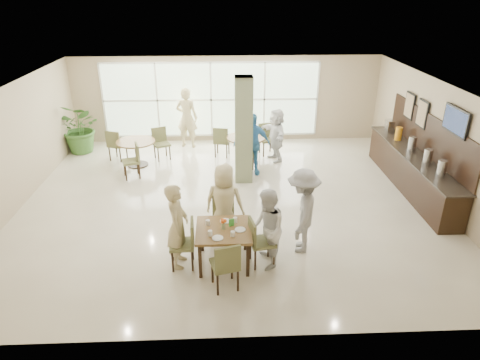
{
  "coord_description": "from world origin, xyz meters",
  "views": [
    {
      "loc": [
        -0.16,
        -9.37,
        4.87
      ],
      "look_at": [
        0.2,
        -1.2,
        1.1
      ],
      "focal_mm": 32.0,
      "sensor_mm": 36.0,
      "label": 1
    }
  ],
  "objects_px": {
    "main_table": "(224,233)",
    "potted_plant": "(81,128)",
    "teen_right": "(267,229)",
    "teen_standing": "(303,211)",
    "teen_far": "(224,203)",
    "round_table_right": "(246,142)",
    "buffet_counter": "(412,168)",
    "adult_a": "(252,144)",
    "adult_standing": "(187,118)",
    "teen_left": "(178,226)",
    "round_table_left": "(136,147)",
    "adult_b": "(276,135)"
  },
  "relations": [
    {
      "from": "adult_b",
      "to": "buffet_counter",
      "type": "bearing_deg",
      "value": 42.94
    },
    {
      "from": "round_table_right",
      "to": "teen_right",
      "type": "height_order",
      "value": "teen_right"
    },
    {
      "from": "buffet_counter",
      "to": "teen_left",
      "type": "distance_m",
      "value": 6.49
    },
    {
      "from": "main_table",
      "to": "teen_left",
      "type": "distance_m",
      "value": 0.86
    },
    {
      "from": "main_table",
      "to": "teen_right",
      "type": "distance_m",
      "value": 0.81
    },
    {
      "from": "main_table",
      "to": "buffet_counter",
      "type": "bearing_deg",
      "value": 32.43
    },
    {
      "from": "main_table",
      "to": "teen_far",
      "type": "bearing_deg",
      "value": 88.15
    },
    {
      "from": "teen_standing",
      "to": "adult_a",
      "type": "bearing_deg",
      "value": -153.87
    },
    {
      "from": "teen_far",
      "to": "round_table_right",
      "type": "bearing_deg",
      "value": -84.96
    },
    {
      "from": "buffet_counter",
      "to": "adult_a",
      "type": "bearing_deg",
      "value": 164.41
    },
    {
      "from": "teen_standing",
      "to": "potted_plant",
      "type": "bearing_deg",
      "value": -118.74
    },
    {
      "from": "teen_left",
      "to": "adult_b",
      "type": "xyz_separation_m",
      "value": [
        2.44,
        5.2,
        -0.04
      ]
    },
    {
      "from": "round_table_right",
      "to": "teen_left",
      "type": "xyz_separation_m",
      "value": [
        -1.55,
        -5.16,
        0.25
      ]
    },
    {
      "from": "teen_far",
      "to": "adult_a",
      "type": "relative_size",
      "value": 0.96
    },
    {
      "from": "main_table",
      "to": "teen_left",
      "type": "bearing_deg",
      "value": 179.46
    },
    {
      "from": "teen_right",
      "to": "teen_left",
      "type": "bearing_deg",
      "value": -96.85
    },
    {
      "from": "buffet_counter",
      "to": "teen_far",
      "type": "relative_size",
      "value": 2.83
    },
    {
      "from": "round_table_left",
      "to": "adult_standing",
      "type": "relative_size",
      "value": 0.57
    },
    {
      "from": "teen_right",
      "to": "teen_standing",
      "type": "height_order",
      "value": "teen_standing"
    },
    {
      "from": "round_table_right",
      "to": "teen_left",
      "type": "relative_size",
      "value": 0.69
    },
    {
      "from": "main_table",
      "to": "potted_plant",
      "type": "height_order",
      "value": "potted_plant"
    },
    {
      "from": "adult_a",
      "to": "buffet_counter",
      "type": "bearing_deg",
      "value": -23.21
    },
    {
      "from": "teen_far",
      "to": "adult_b",
      "type": "bearing_deg",
      "value": -95.91
    },
    {
      "from": "adult_a",
      "to": "adult_b",
      "type": "xyz_separation_m",
      "value": [
        0.79,
        0.98,
        -0.08
      ]
    },
    {
      "from": "adult_a",
      "to": "potted_plant",
      "type": "bearing_deg",
      "value": 152.21
    },
    {
      "from": "teen_right",
      "to": "teen_standing",
      "type": "xyz_separation_m",
      "value": [
        0.74,
        0.51,
        0.09
      ]
    },
    {
      "from": "main_table",
      "to": "teen_right",
      "type": "bearing_deg",
      "value": -7.41
    },
    {
      "from": "main_table",
      "to": "round_table_right",
      "type": "distance_m",
      "value": 5.22
    },
    {
      "from": "buffet_counter",
      "to": "potted_plant",
      "type": "relative_size",
      "value": 2.96
    },
    {
      "from": "adult_b",
      "to": "adult_standing",
      "type": "distance_m",
      "value": 3.01
    },
    {
      "from": "main_table",
      "to": "potted_plant",
      "type": "distance_m",
      "value": 7.53
    },
    {
      "from": "adult_a",
      "to": "main_table",
      "type": "bearing_deg",
      "value": -108.44
    },
    {
      "from": "potted_plant",
      "to": "teen_left",
      "type": "xyz_separation_m",
      "value": [
        3.53,
        -6.12,
        0.04
      ]
    },
    {
      "from": "teen_far",
      "to": "teen_right",
      "type": "xyz_separation_m",
      "value": [
        0.77,
        -0.98,
        -0.05
      ]
    },
    {
      "from": "main_table",
      "to": "teen_right",
      "type": "height_order",
      "value": "teen_right"
    },
    {
      "from": "round_table_right",
      "to": "adult_a",
      "type": "bearing_deg",
      "value": -84.0
    },
    {
      "from": "round_table_left",
      "to": "main_table",
      "type": "bearing_deg",
      "value": -63.36
    },
    {
      "from": "round_table_right",
      "to": "main_table",
      "type": "bearing_deg",
      "value": -97.79
    },
    {
      "from": "potted_plant",
      "to": "buffet_counter",
      "type": "bearing_deg",
      "value": -18.19
    },
    {
      "from": "round_table_left",
      "to": "teen_standing",
      "type": "distance_m",
      "value": 6.08
    },
    {
      "from": "round_table_left",
      "to": "round_table_right",
      "type": "height_order",
      "value": "same"
    },
    {
      "from": "potted_plant",
      "to": "adult_a",
      "type": "height_order",
      "value": "adult_a"
    },
    {
      "from": "teen_left",
      "to": "teen_right",
      "type": "distance_m",
      "value": 1.64
    },
    {
      "from": "teen_far",
      "to": "potted_plant",
      "type": "bearing_deg",
      "value": -36.03
    },
    {
      "from": "teen_left",
      "to": "teen_far",
      "type": "xyz_separation_m",
      "value": [
        0.87,
        0.87,
        0.0
      ]
    },
    {
      "from": "adult_a",
      "to": "round_table_right",
      "type": "bearing_deg",
      "value": 88.39
    },
    {
      "from": "teen_left",
      "to": "teen_right",
      "type": "relative_size",
      "value": 1.07
    },
    {
      "from": "adult_standing",
      "to": "teen_standing",
      "type": "bearing_deg",
      "value": 128.4
    },
    {
      "from": "round_table_right",
      "to": "teen_far",
      "type": "relative_size",
      "value": 0.69
    },
    {
      "from": "main_table",
      "to": "adult_standing",
      "type": "relative_size",
      "value": 0.52
    }
  ]
}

